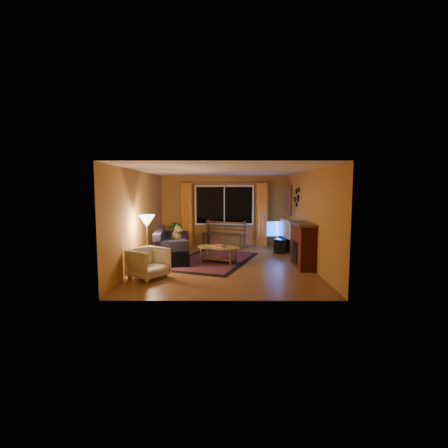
{
  "coord_description": "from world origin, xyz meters",
  "views": [
    {
      "loc": [
        0.03,
        -8.68,
        1.99
      ],
      "look_at": [
        0.0,
        0.3,
        1.05
      ],
      "focal_mm": 26.0,
      "sensor_mm": 36.0,
      "label": 1
    }
  ],
  "objects_px": {
    "sofa": "(173,245)",
    "floor_lamp": "(147,243)",
    "armchair": "(148,262)",
    "bench": "(224,241)",
    "coffee_table": "(219,255)",
    "tv_console": "(282,244)"
  },
  "relations": [
    {
      "from": "armchair",
      "to": "coffee_table",
      "type": "relative_size",
      "value": 0.62
    },
    {
      "from": "armchair",
      "to": "floor_lamp",
      "type": "relative_size",
      "value": 0.56
    },
    {
      "from": "sofa",
      "to": "floor_lamp",
      "type": "xyz_separation_m",
      "value": [
        -0.44,
        -1.18,
        0.25
      ]
    },
    {
      "from": "sofa",
      "to": "floor_lamp",
      "type": "relative_size",
      "value": 1.58
    },
    {
      "from": "armchair",
      "to": "tv_console",
      "type": "relative_size",
      "value": 0.72
    },
    {
      "from": "armchair",
      "to": "floor_lamp",
      "type": "xyz_separation_m",
      "value": [
        -0.21,
        0.8,
        0.3
      ]
    },
    {
      "from": "sofa",
      "to": "floor_lamp",
      "type": "height_order",
      "value": "floor_lamp"
    },
    {
      "from": "armchair",
      "to": "bench",
      "type": "bearing_deg",
      "value": 12.42
    },
    {
      "from": "bench",
      "to": "coffee_table",
      "type": "bearing_deg",
      "value": -68.05
    },
    {
      "from": "sofa",
      "to": "armchair",
      "type": "bearing_deg",
      "value": -104.24
    },
    {
      "from": "floor_lamp",
      "to": "bench",
      "type": "bearing_deg",
      "value": 58.86
    },
    {
      "from": "tv_console",
      "to": "bench",
      "type": "bearing_deg",
      "value": 179.51
    },
    {
      "from": "floor_lamp",
      "to": "tv_console",
      "type": "xyz_separation_m",
      "value": [
        3.81,
        2.47,
        -0.46
      ]
    },
    {
      "from": "sofa",
      "to": "armchair",
      "type": "distance_m",
      "value": 1.99
    },
    {
      "from": "sofa",
      "to": "coffee_table",
      "type": "distance_m",
      "value": 1.41
    },
    {
      "from": "armchair",
      "to": "tv_console",
      "type": "xyz_separation_m",
      "value": [
        3.6,
        3.27,
        -0.16
      ]
    },
    {
      "from": "tv_console",
      "to": "coffee_table",
      "type": "bearing_deg",
      "value": -121.16
    },
    {
      "from": "bench",
      "to": "armchair",
      "type": "height_order",
      "value": "armchair"
    },
    {
      "from": "floor_lamp",
      "to": "tv_console",
      "type": "distance_m",
      "value": 4.56
    },
    {
      "from": "bench",
      "to": "armchair",
      "type": "bearing_deg",
      "value": -88.24
    },
    {
      "from": "bench",
      "to": "coffee_table",
      "type": "height_order",
      "value": "bench"
    },
    {
      "from": "armchair",
      "to": "coffee_table",
      "type": "bearing_deg",
      "value": -9.52
    }
  ]
}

